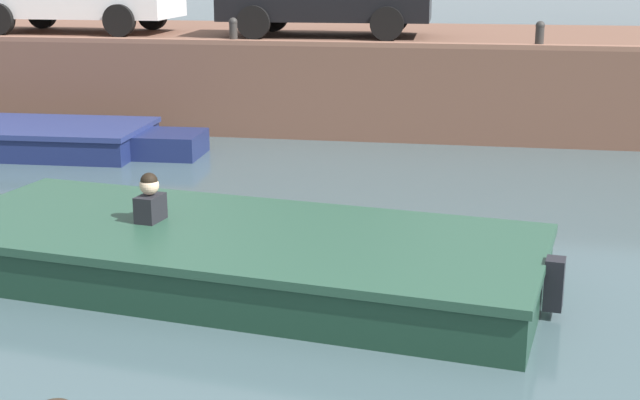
{
  "coord_description": "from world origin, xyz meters",
  "views": [
    {
      "loc": [
        1.14,
        -2.66,
        2.98
      ],
      "look_at": [
        -0.08,
        4.21,
        1.09
      ],
      "focal_mm": 50.0,
      "sensor_mm": 36.0,
      "label": 1
    }
  ],
  "objects_px": {
    "boat_moored_west_navy": "(10,137)",
    "motorboat_passing": "(206,251)",
    "mooring_bollard_mid": "(233,30)",
    "mooring_bollard_east": "(540,34)"
  },
  "relations": [
    {
      "from": "motorboat_passing",
      "to": "boat_moored_west_navy",
      "type": "bearing_deg",
      "value": 133.44
    },
    {
      "from": "mooring_bollard_east",
      "to": "boat_moored_west_navy",
      "type": "bearing_deg",
      "value": -166.8
    },
    {
      "from": "motorboat_passing",
      "to": "mooring_bollard_mid",
      "type": "relative_size",
      "value": 16.11
    },
    {
      "from": "boat_moored_west_navy",
      "to": "motorboat_passing",
      "type": "height_order",
      "value": "motorboat_passing"
    },
    {
      "from": "boat_moored_west_navy",
      "to": "mooring_bollard_mid",
      "type": "relative_size",
      "value": 13.28
    },
    {
      "from": "boat_moored_west_navy",
      "to": "motorboat_passing",
      "type": "xyz_separation_m",
      "value": [
        4.85,
        -5.12,
        0.03
      ]
    },
    {
      "from": "boat_moored_west_navy",
      "to": "motorboat_passing",
      "type": "bearing_deg",
      "value": -46.56
    },
    {
      "from": "boat_moored_west_navy",
      "to": "mooring_bollard_east",
      "type": "relative_size",
      "value": 13.28
    },
    {
      "from": "motorboat_passing",
      "to": "mooring_bollard_mid",
      "type": "xyz_separation_m",
      "value": [
        -1.63,
        7.08,
        1.57
      ]
    },
    {
      "from": "boat_moored_west_navy",
      "to": "mooring_bollard_mid",
      "type": "xyz_separation_m",
      "value": [
        3.22,
        1.95,
        1.6
      ]
    }
  ]
}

